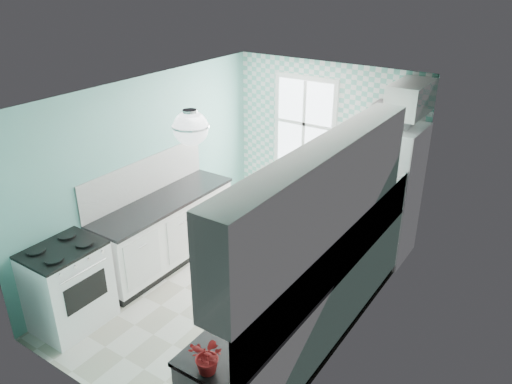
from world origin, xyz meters
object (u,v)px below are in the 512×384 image
Objects in this scene: ceiling_light at (191,128)px; potted_plant at (209,357)px; stove at (68,285)px; sink at (349,235)px; fruit_bowl at (260,319)px; fridge at (384,191)px; microwave at (393,114)px.

ceiling_light reaches higher than potted_plant.
stove is 1.83× the size of sink.
ceiling_light reaches higher than fruit_bowl.
sink is (2.40, 2.07, 0.42)m from stove.
sink is 1.76× the size of potted_plant.
ceiling_light is at bearing -116.01° from fridge.
potted_plant is at bearing -91.51° from fridge.
ceiling_light is at bearing 132.86° from potted_plant.
fruit_bowl is at bearing 90.00° from potted_plant.
potted_plant reaches higher than fruit_bowl.
fridge is 3.53× the size of sink.
stove is at bearing -145.03° from ceiling_light.
stove is 3.37× the size of fruit_bowl.
ceiling_light is 3.14m from fridge.
potted_plant is at bearing -13.57° from stove.
microwave is (1.11, 2.59, -0.31)m from ceiling_light.
fridge is 6.49× the size of fruit_bowl.
fridge is at bearing 52.82° from microwave.
fruit_bowl is 0.95× the size of potted_plant.
fruit_bowl is 0.70m from potted_plant.
microwave is at bearing 53.23° from stove.
microwave reaches higher than fridge.
potted_plant is at bearing -90.00° from fruit_bowl.
fridge is at bearing 66.83° from ceiling_light.
potted_plant is (2.40, -0.45, 0.58)m from stove.
sink is at bearing 37.91° from stove.
stove is at bearing -174.28° from fruit_bowl.
sink reaches higher than stove.
sink is at bearing 93.37° from microwave.
potted_plant is (0.09, -3.89, 0.15)m from fridge.
stove is at bearing -126.77° from fridge.
fridge is 4.16m from stove.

